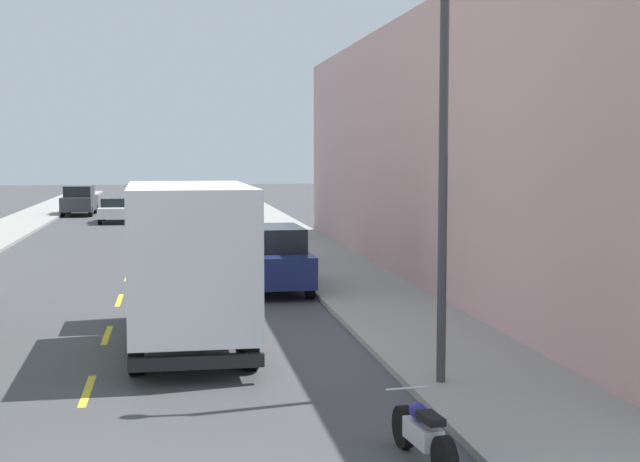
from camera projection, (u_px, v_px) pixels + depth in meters
name	position (u px, v px, depth m)	size (l,w,h in m)	color
ground_plane	(137.00, 251.00, 38.83)	(160.00, 160.00, 0.00)	#424244
sidewalk_right	(312.00, 252.00, 37.96)	(3.20, 120.00, 0.14)	#99968E
lane_centerline_dashes	(131.00, 267.00, 33.41)	(0.14, 47.20, 0.01)	yellow
apartment_block_opposite	(545.00, 150.00, 30.77)	(10.00, 36.00, 8.43)	#CC9E9E
street_lamp	(435.00, 143.00, 15.90)	(1.35, 0.28, 7.21)	#38383D
delivery_box_truck	(188.00, 256.00, 19.61)	(2.57, 7.40, 3.48)	white
parked_suv_teal	(229.00, 212.00, 49.14)	(2.03, 4.83, 1.93)	#195B60
parked_suv_charcoal	(79.00, 200.00, 60.70)	(2.03, 4.83, 1.93)	#333338
parked_hatchback_sky	(235.00, 225.00, 42.96)	(1.81, 4.03, 1.50)	#7A9EC6
parked_wagon_red	(253.00, 245.00, 33.57)	(1.85, 4.71, 1.50)	#AD1E1E
parked_suv_navy	(272.00, 258.00, 27.76)	(2.03, 4.83, 1.93)	navy
moving_white_sedan	(116.00, 210.00, 54.68)	(1.80, 4.50, 1.43)	silver
parked_motorcycle	(423.00, 434.00, 12.35)	(0.62, 2.05, 0.90)	black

